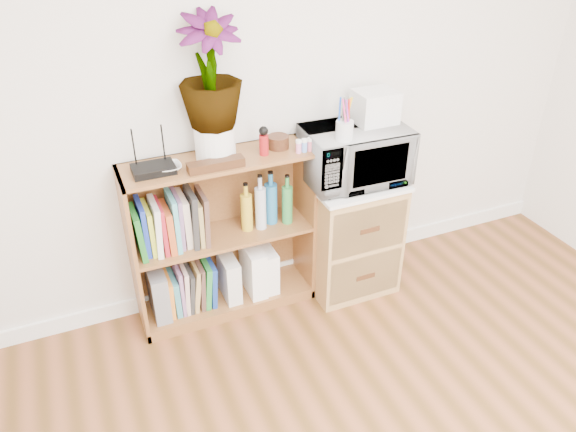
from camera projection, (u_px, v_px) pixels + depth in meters
skirting_board at (274, 270)px, 3.53m from camera, size 4.00×0.02×0.10m
bookshelf at (223, 237)px, 3.08m from camera, size 1.00×0.30×0.95m
wicker_unit at (349, 234)px, 3.34m from camera, size 0.50×0.45×0.70m
microwave at (355, 155)px, 3.06m from camera, size 0.57×0.39×0.31m
pen_cup at (344, 130)px, 2.83m from camera, size 0.09×0.09×0.10m
small_appliance at (375, 107)px, 3.01m from camera, size 0.22×0.18×0.17m
router at (153, 169)px, 2.70m from camera, size 0.20×0.14×0.04m
white_bowl at (168, 168)px, 2.72m from camera, size 0.13×0.13×0.03m
plant_pot at (215, 142)px, 2.80m from camera, size 0.20×0.20×0.17m
potted_plant at (210, 71)px, 2.62m from camera, size 0.30×0.30×0.54m
trinket_box at (216, 165)px, 2.73m from camera, size 0.28×0.07×0.05m
kokeshi_doll at (264, 145)px, 2.85m from camera, size 0.05×0.05×0.11m
wooden_bowl at (278, 142)px, 2.94m from camera, size 0.11×0.11×0.07m
paint_jars at (304, 146)px, 2.90m from camera, size 0.12×0.04×0.06m
file_box at (158, 292)px, 3.09m from camera, size 0.09×0.23×0.29m
magazine_holder_left at (229, 277)px, 3.22m from camera, size 0.08×0.21×0.27m
magazine_holder_mid at (253, 269)px, 3.26m from camera, size 0.09×0.24×0.30m
magazine_holder_right at (266, 268)px, 3.30m from camera, size 0.08×0.21×0.27m
cookbooks at (170, 223)px, 2.91m from camera, size 0.38×0.20×0.31m
liquor_bottles at (265, 201)px, 3.08m from camera, size 0.29×0.07×0.32m
lower_books at (190, 286)px, 3.16m from camera, size 0.28×0.19×0.29m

